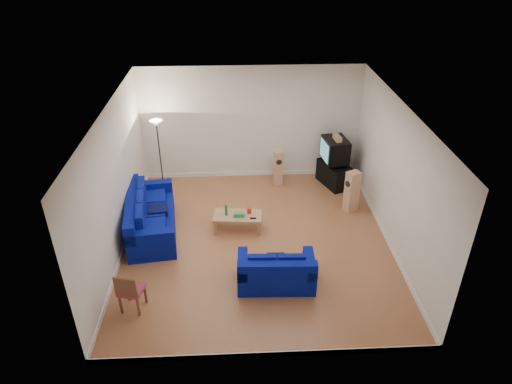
{
  "coord_description": "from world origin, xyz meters",
  "views": [
    {
      "loc": [
        -0.44,
        -8.45,
        6.32
      ],
      "look_at": [
        0.0,
        0.4,
        1.1
      ],
      "focal_mm": 32.0,
      "sensor_mm": 36.0,
      "label": 1
    }
  ],
  "objects_px": {
    "television": "(335,150)",
    "sofa_three_seat": "(149,219)",
    "sofa_loveseat": "(276,273)",
    "coffee_table": "(238,217)",
    "tv_stand": "(334,174)"
  },
  "relations": [
    {
      "from": "coffee_table",
      "to": "tv_stand",
      "type": "bearing_deg",
      "value": 37.29
    },
    {
      "from": "television",
      "to": "tv_stand",
      "type": "bearing_deg",
      "value": 55.72
    },
    {
      "from": "television",
      "to": "sofa_three_seat",
      "type": "bearing_deg",
      "value": -74.35
    },
    {
      "from": "sofa_three_seat",
      "to": "coffee_table",
      "type": "bearing_deg",
      "value": 81.45
    },
    {
      "from": "sofa_loveseat",
      "to": "coffee_table",
      "type": "xyz_separation_m",
      "value": [
        -0.74,
        1.98,
        0.07
      ]
    },
    {
      "from": "tv_stand",
      "to": "sofa_three_seat",
      "type": "bearing_deg",
      "value": -88.59
    },
    {
      "from": "coffee_table",
      "to": "television",
      "type": "distance_m",
      "value": 3.47
    },
    {
      "from": "coffee_table",
      "to": "tv_stand",
      "type": "xyz_separation_m",
      "value": [
        2.72,
        2.07,
        -0.04
      ]
    },
    {
      "from": "coffee_table",
      "to": "sofa_three_seat",
      "type": "bearing_deg",
      "value": 179.03
    },
    {
      "from": "tv_stand",
      "to": "television",
      "type": "bearing_deg",
      "value": -138.08
    },
    {
      "from": "sofa_three_seat",
      "to": "coffee_table",
      "type": "distance_m",
      "value": 2.09
    },
    {
      "from": "coffee_table",
      "to": "tv_stand",
      "type": "relative_size",
      "value": 1.14
    },
    {
      "from": "sofa_three_seat",
      "to": "sofa_loveseat",
      "type": "distance_m",
      "value": 3.47
    },
    {
      "from": "tv_stand",
      "to": "sofa_loveseat",
      "type": "bearing_deg",
      "value": -47.6
    },
    {
      "from": "sofa_loveseat",
      "to": "coffee_table",
      "type": "height_order",
      "value": "sofa_loveseat"
    }
  ]
}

